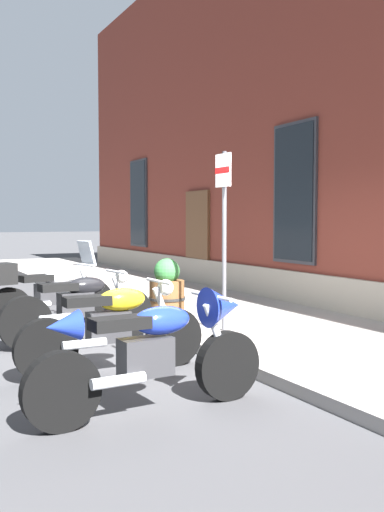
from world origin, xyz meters
TOP-DOWN VIEW (x-y plane):
  - ground_plane at (0.00, 0.00)m, footprint 140.00×140.00m
  - sidewalk at (0.00, 1.60)m, footprint 31.95×3.20m
  - motorcycle_silver_touring at (-2.11, -1.20)m, footprint 0.85×2.03m
  - motorcycle_black_naked at (-0.79, -1.08)m, footprint 0.62×2.11m
  - motorcycle_yellow_naked at (0.83, -1.18)m, footprint 0.62×2.07m
  - motorcycle_blue_sport at (2.21, -1.27)m, footprint 0.62×2.17m
  - parking_sign at (-0.14, 0.71)m, footprint 0.36×0.07m
  - barrel_planter at (-1.52, 0.51)m, footprint 0.57×0.57m

SIDE VIEW (x-z plane):
  - ground_plane at x=0.00m, z-range 0.00..0.00m
  - sidewalk at x=0.00m, z-range 0.00..0.13m
  - motorcycle_black_naked at x=-0.79m, z-range 0.01..0.95m
  - motorcycle_yellow_naked at x=0.83m, z-range 0.00..0.97m
  - barrel_planter at x=-1.52m, z-range 0.07..0.97m
  - motorcycle_silver_touring at x=-2.11m, z-range -0.11..1.19m
  - motorcycle_blue_sport at x=2.21m, z-range 0.05..1.08m
  - parking_sign at x=-0.14m, z-range 0.48..2.89m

